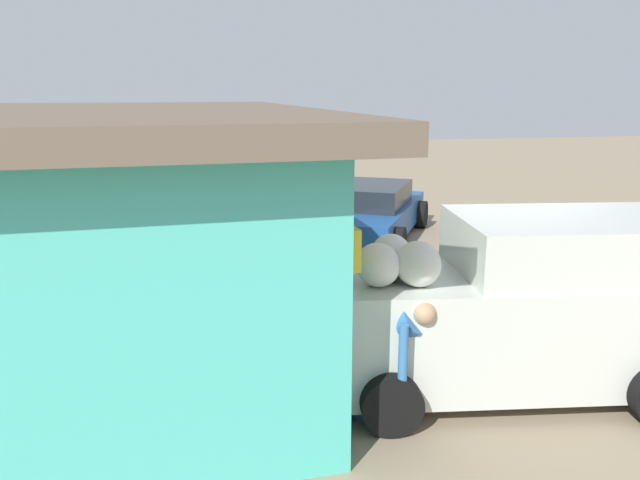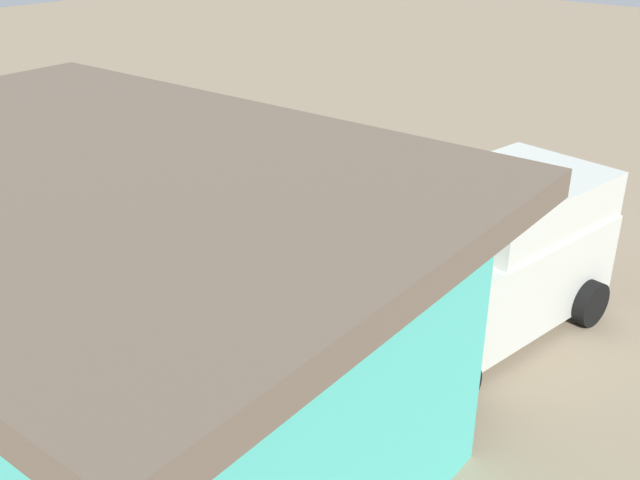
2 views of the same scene
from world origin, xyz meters
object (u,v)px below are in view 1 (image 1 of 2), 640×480
object	(u,v)px
vendor_standing	(335,276)
paint_bucket	(318,276)
delivery_van	(510,304)
parked_sedan	(368,213)
storefront_bar	(121,234)
customer_bending	(389,342)
unloaded_banana_pile	(250,373)

from	to	relation	value
vendor_standing	paint_bucket	world-z (taller)	vendor_standing
delivery_van	parked_sedan	bearing A→B (deg)	-3.75
delivery_van	vendor_standing	bearing A→B (deg)	45.49
vendor_standing	storefront_bar	bearing A→B (deg)	87.00
vendor_standing	paint_bucket	bearing A→B (deg)	-6.70
delivery_van	parked_sedan	xyz separation A→B (m)	(7.06, -0.46, -0.37)
storefront_bar	customer_bending	size ratio (longest dim) A/B	5.54
vendor_standing	paint_bucket	size ratio (longest dim) A/B	4.43
parked_sedan	paint_bucket	distance (m)	3.60
delivery_van	unloaded_banana_pile	xyz separation A→B (m)	(0.42, 2.79, -0.74)
parked_sedan	vendor_standing	bearing A→B (deg)	159.58
delivery_van	unloaded_banana_pile	bearing A→B (deg)	81.50
storefront_bar	unloaded_banana_pile	size ratio (longest dim) A/B	7.89
parked_sedan	storefront_bar	bearing A→B (deg)	139.26
parked_sedan	delivery_van	bearing A→B (deg)	176.25
parked_sedan	unloaded_banana_pile	bearing A→B (deg)	153.88
vendor_standing	unloaded_banana_pile	world-z (taller)	vendor_standing
storefront_bar	delivery_van	world-z (taller)	storefront_bar
vendor_standing	unloaded_banana_pile	size ratio (longest dim) A/B	1.75
storefront_bar	parked_sedan	xyz separation A→B (m)	(5.37, -4.62, -0.96)
customer_bending	paint_bucket	bearing A→B (deg)	-2.61
delivery_van	vendor_standing	distance (m)	2.22
customer_bending	paint_bucket	world-z (taller)	customer_bending
paint_bucket	delivery_van	bearing A→B (deg)	-161.74
storefront_bar	unloaded_banana_pile	distance (m)	2.29
delivery_van	customer_bending	bearing A→B (deg)	105.46
parked_sedan	paint_bucket	bearing A→B (deg)	150.37
vendor_standing	unloaded_banana_pile	bearing A→B (deg)	133.32
parked_sedan	paint_bucket	size ratio (longest dim) A/B	13.08
customer_bending	paint_bucket	size ratio (longest dim) A/B	3.61
customer_bending	parked_sedan	bearing A→B (deg)	-14.73
paint_bucket	storefront_bar	bearing A→B (deg)	128.35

